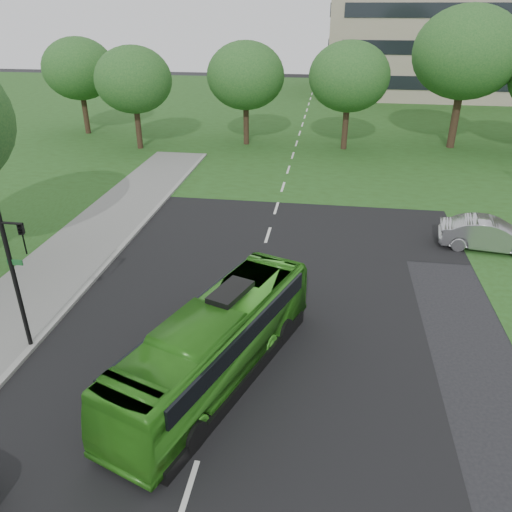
% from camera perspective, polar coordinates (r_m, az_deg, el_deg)
% --- Properties ---
extents(ground, '(160.00, 160.00, 0.00)m').
position_cam_1_polar(ground, '(18.23, -2.70, -10.54)').
color(ground, black).
rests_on(ground, ground).
extents(street_surfaces, '(120.00, 120.00, 0.15)m').
position_cam_1_polar(street_surfaces, '(38.70, 3.25, 10.19)').
color(street_surfaces, black).
rests_on(street_surfaces, ground).
extents(tree_park_a, '(6.22, 6.22, 8.27)m').
position_cam_1_polar(tree_park_a, '(44.00, -13.84, 18.96)').
color(tree_park_a, black).
rests_on(tree_park_a, ground).
extents(tree_park_b, '(6.50, 6.50, 8.53)m').
position_cam_1_polar(tree_park_b, '(44.31, -1.18, 19.90)').
color(tree_park_b, black).
rests_on(tree_park_b, ground).
extents(tree_park_c, '(6.51, 6.51, 8.65)m').
position_cam_1_polar(tree_park_c, '(43.29, 10.60, 19.49)').
color(tree_park_c, black).
rests_on(tree_park_c, ground).
extents(tree_park_d, '(8.51, 8.51, 11.25)m').
position_cam_1_polar(tree_park_d, '(46.13, 22.93, 20.59)').
color(tree_park_d, black).
rests_on(tree_park_d, ground).
extents(tree_park_f, '(6.44, 6.44, 8.60)m').
position_cam_1_polar(tree_park_f, '(51.04, -19.60, 19.51)').
color(tree_park_f, black).
rests_on(tree_park_f, ground).
extents(bus, '(5.38, 9.70, 2.65)m').
position_cam_1_polar(bus, '(16.30, -4.57, -9.90)').
color(bus, '#358D1F').
rests_on(bus, ground).
extents(sedan, '(4.98, 2.31, 1.58)m').
position_cam_1_polar(sedan, '(27.52, 25.14, 2.24)').
color(sedan, '#ABABB0').
rests_on(sedan, ground).
extents(traffic_light, '(0.87, 0.25, 5.41)m').
position_cam_1_polar(traffic_light, '(18.35, -25.65, -1.44)').
color(traffic_light, black).
rests_on(traffic_light, ground).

